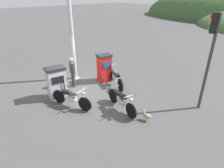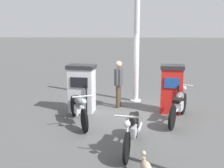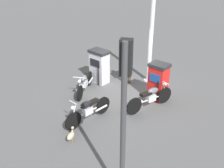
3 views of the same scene
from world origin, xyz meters
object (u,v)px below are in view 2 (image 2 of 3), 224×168
motorcycle_extra (132,129)px  canopy_support_pole (137,44)px  motorcycle_near_pump (79,108)px  fuel_pump_near (82,88)px  attendant_person (119,81)px  fuel_pump_far (171,89)px  wandering_duck (146,166)px  motorcycle_far_pump (179,105)px

motorcycle_extra → canopy_support_pole: 4.46m
motorcycle_near_pump → fuel_pump_near: bearing=-176.4°
motorcycle_extra → attendant_person: bearing=-174.2°
fuel_pump_far → attendant_person: size_ratio=0.97×
wandering_duck → canopy_support_pole: (-5.32, 0.06, 1.89)m
motorcycle_extra → fuel_pump_far: bearing=154.3°
motorcycle_near_pump → canopy_support_pole: bearing=145.8°
wandering_duck → fuel_pump_near: bearing=-156.4°
fuel_pump_near → motorcycle_far_pump: bearing=74.6°
canopy_support_pole → motorcycle_far_pump: bearing=27.9°
motorcycle_extra → motorcycle_far_pump: bearing=144.3°
attendant_person → wandering_duck: (4.51, 0.56, -0.68)m
fuel_pump_far → motorcycle_near_pump: 3.04m
fuel_pump_near → attendant_person: 1.30m
fuel_pump_near → attendant_person: size_ratio=0.96×
attendant_person → fuel_pump_far: bearing=72.1°
fuel_pump_near → motorcycle_near_pump: (1.17, 0.07, -0.31)m
fuel_pump_far → canopy_support_pole: canopy_support_pole is taller
fuel_pump_near → fuel_pump_far: size_ratio=1.00×
attendant_person → motorcycle_extra: bearing=5.8°
motorcycle_near_pump → wandering_duck: bearing=30.7°
fuel_pump_far → motorcycle_far_pump: (0.81, 0.08, -0.30)m
motorcycle_near_pump → motorcycle_far_pump: size_ratio=0.94×
motorcycle_near_pump → motorcycle_extra: bearing=41.6°
fuel_pump_far → canopy_support_pole: (-1.36, -1.06, 1.33)m
attendant_person → wandering_duck: size_ratio=3.48×
motorcycle_far_pump → motorcycle_extra: bearing=-35.7°
motorcycle_extra → wandering_duck: bearing=10.6°
motorcycle_extra → attendant_person: attendant_person is taller
wandering_duck → motorcycle_extra: bearing=-169.4°
fuel_pump_near → motorcycle_far_pump: 3.06m
motorcycle_far_pump → wandering_duck: 3.39m
motorcycle_far_pump → motorcycle_extra: size_ratio=1.01×
motorcycle_far_pump → canopy_support_pole: (-2.16, -1.15, 1.63)m
fuel_pump_near → fuel_pump_far: (0.00, 2.86, 0.00)m
fuel_pump_near → motorcycle_far_pump: fuel_pump_near is taller
motorcycle_near_pump → motorcycle_extra: size_ratio=0.95×
motorcycle_far_pump → canopy_support_pole: 2.94m
fuel_pump_near → canopy_support_pole: (-1.36, 1.79, 1.33)m
attendant_person → fuel_pump_near: bearing=-65.1°
motorcycle_near_pump → attendant_person: bearing=147.4°
attendant_person → motorcycle_near_pump: bearing=-32.6°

